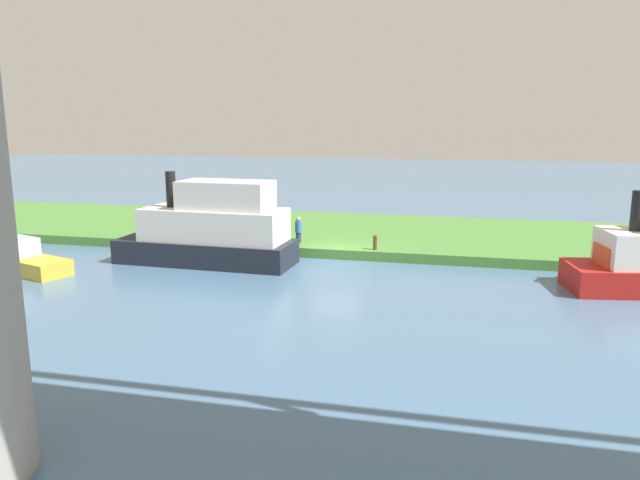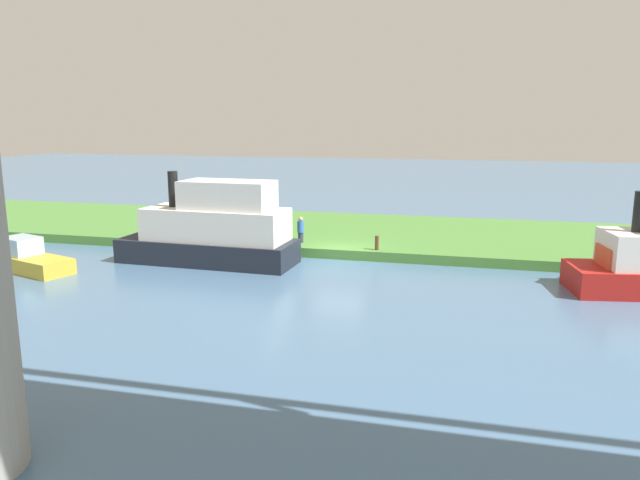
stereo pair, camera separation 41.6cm
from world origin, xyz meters
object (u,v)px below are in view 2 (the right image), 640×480
object	(u,v)px
person_on_bank	(301,230)
mooring_post	(377,243)
skiff_small	(28,259)
motorboat_white	(213,230)

from	to	relation	value
person_on_bank	mooring_post	bearing A→B (deg)	169.12
mooring_post	skiff_small	world-z (taller)	skiff_small
mooring_post	motorboat_white	bearing A→B (deg)	19.28
mooring_post	skiff_small	bearing A→B (deg)	22.08
skiff_small	mooring_post	bearing A→B (deg)	-157.92
mooring_post	person_on_bank	bearing A→B (deg)	-10.88
person_on_bank	motorboat_white	distance (m)	4.92
mooring_post	skiff_small	distance (m)	16.61
person_on_bank	motorboat_white	xyz separation A→B (m)	(3.45, 3.49, 0.45)
mooring_post	motorboat_white	xyz separation A→B (m)	(7.66, 2.68, 0.79)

